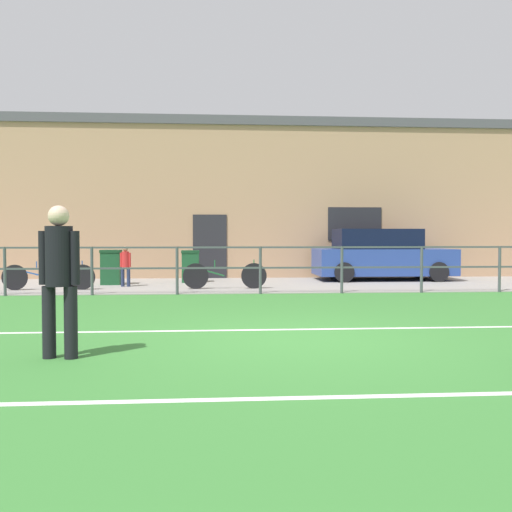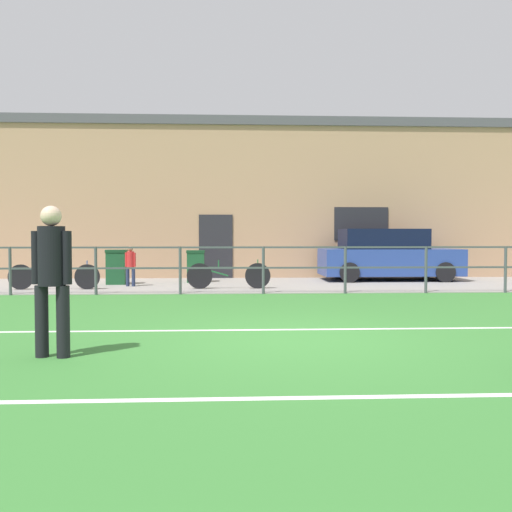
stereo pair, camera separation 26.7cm
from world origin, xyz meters
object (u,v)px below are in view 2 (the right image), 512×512
trash_bin_1 (117,267)px  trash_bin_0 (196,266)px  spectator_child (130,263)px  bicycle_parked_1 (54,276)px  parked_car_red (388,256)px  player_goalkeeper (52,271)px  bicycle_parked_0 (229,275)px

trash_bin_1 → trash_bin_0: bearing=15.3°
spectator_child → bicycle_parked_1: spectator_child is taller
parked_car_red → trash_bin_0: parked_car_red is taller
spectator_child → trash_bin_0: spectator_child is taller
parked_car_red → trash_bin_0: 5.97m
player_goalkeeper → bicycle_parked_1: bearing=116.2°
bicycle_parked_0 → spectator_child: bearing=162.7°
player_goalkeeper → trash_bin_0: 10.43m
player_goalkeeper → trash_bin_0: (1.08, 10.36, -0.49)m
parked_car_red → bicycle_parked_0: bearing=-152.3°
parked_car_red → bicycle_parked_1: size_ratio=1.82×
bicycle_parked_1 → trash_bin_1: trash_bin_1 is taller
player_goalkeeper → trash_bin_1: bearing=106.3°
bicycle_parked_0 → bicycle_parked_1: bearing=-180.0°
player_goalkeeper → bicycle_parked_0: 8.52m
bicycle_parked_0 → player_goalkeeper: bearing=-104.0°
parked_car_red → trash_bin_0: size_ratio=4.46×
bicycle_parked_0 → trash_bin_0: trash_bin_0 is taller
player_goalkeeper → spectator_child: 9.10m
spectator_child → bicycle_parked_0: 2.83m
bicycle_parked_0 → trash_bin_0: size_ratio=2.30×
spectator_child → trash_bin_0: size_ratio=1.16×
bicycle_parked_1 → trash_bin_1: (1.31, 1.52, 0.16)m
spectator_child → parked_car_red: 7.86m
bicycle_parked_0 → trash_bin_0: 2.34m
player_goalkeeper → parked_car_red: bearing=66.7°
trash_bin_1 → parked_car_red: bearing=7.6°
parked_car_red → trash_bin_0: bearing=-175.4°
bicycle_parked_1 → trash_bin_0: 4.13m
bicycle_parked_0 → trash_bin_1: (-3.20, 1.52, 0.15)m
bicycle_parked_1 → trash_bin_0: (3.54, 2.12, 0.14)m
bicycle_parked_0 → bicycle_parked_1: (-4.51, -0.00, -0.01)m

